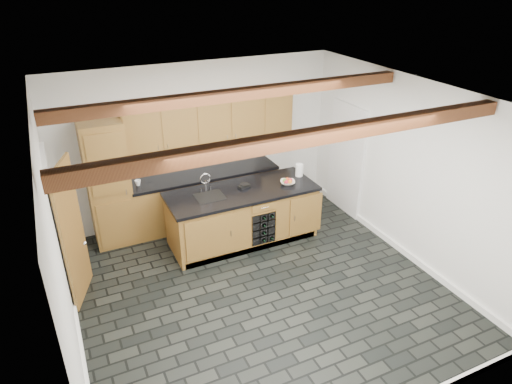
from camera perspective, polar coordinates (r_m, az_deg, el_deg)
ground at (r=6.78m, az=0.43°, el=-11.79°), size 5.00×5.00×0.00m
room_shell at (r=6.36m, az=-2.27°, el=1.60°), size 5.01×5.00×5.00m
back_cabinetry at (r=7.97m, az=-8.94°, el=2.35°), size 3.65×0.62×2.20m
island at (r=7.60m, az=-1.63°, el=-2.95°), size 2.48×0.96×0.93m
faucet at (r=7.23m, az=-5.89°, el=-0.24°), size 0.45×0.40×0.34m
kitchen_scale at (r=7.47m, az=-1.50°, el=0.78°), size 0.22×0.16×0.06m
fruit_bowl at (r=7.60m, az=3.98°, el=1.19°), size 0.32×0.32×0.06m
fruit_cluster at (r=7.58m, az=3.99°, el=1.41°), size 0.16×0.17×0.07m
paper_towel at (r=7.88m, az=5.43°, el=2.75°), size 0.13×0.13×0.22m
mug at (r=7.78m, az=-14.55°, el=1.12°), size 0.13×0.13×0.09m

